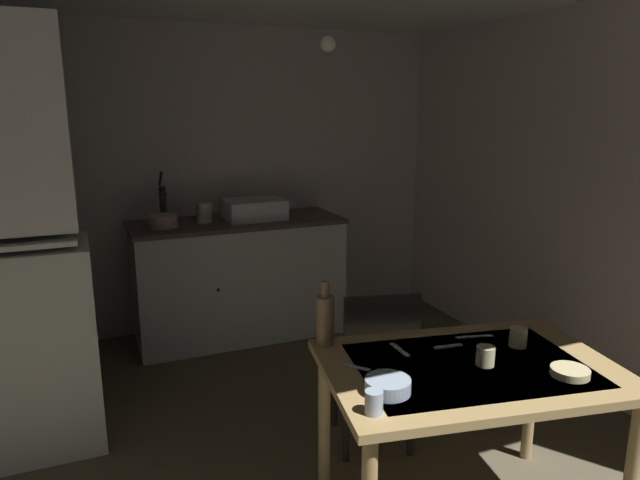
# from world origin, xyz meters

# --- Properties ---
(ground_plane) EXTENTS (4.81, 4.81, 0.00)m
(ground_plane) POSITION_xyz_m (0.00, 0.00, 0.00)
(ground_plane) COLOR brown
(wall_back) EXTENTS (3.91, 0.10, 2.37)m
(wall_back) POSITION_xyz_m (0.00, 1.81, 1.19)
(wall_back) COLOR beige
(wall_back) RESTS_ON ground
(wall_right) EXTENTS (0.10, 3.61, 2.37)m
(wall_right) POSITION_xyz_m (1.96, 0.00, 1.19)
(wall_right) COLOR beige
(wall_right) RESTS_ON ground
(counter_cabinet) EXTENTS (1.59, 0.64, 0.92)m
(counter_cabinet) POSITION_xyz_m (0.13, 1.44, 0.46)
(counter_cabinet) COLOR silver
(counter_cabinet) RESTS_ON ground
(sink_basin) EXTENTS (0.44, 0.34, 0.15)m
(sink_basin) POSITION_xyz_m (0.27, 1.44, 1.00)
(sink_basin) COLOR white
(sink_basin) RESTS_ON counter_cabinet
(hand_pump) EXTENTS (0.05, 0.27, 0.39)m
(hand_pump) POSITION_xyz_m (-0.40, 1.48, 1.09)
(hand_pump) COLOR #232328
(hand_pump) RESTS_ON counter_cabinet
(mixing_bowl_counter) EXTENTS (0.21, 0.21, 0.09)m
(mixing_bowl_counter) POSITION_xyz_m (-0.42, 1.39, 0.97)
(mixing_bowl_counter) COLOR tan
(mixing_bowl_counter) RESTS_ON counter_cabinet
(stoneware_crock) EXTENTS (0.11, 0.11, 0.14)m
(stoneware_crock) POSITION_xyz_m (-0.11, 1.45, 0.99)
(stoneware_crock) COLOR beige
(stoneware_crock) RESTS_ON counter_cabinet
(dining_table) EXTENTS (1.31, 1.00, 0.73)m
(dining_table) POSITION_xyz_m (0.47, -0.97, 0.64)
(dining_table) COLOR tan
(dining_table) RESTS_ON ground
(chair_far_side) EXTENTS (0.49, 0.49, 0.88)m
(chair_far_side) POSITION_xyz_m (0.37, -0.34, 0.47)
(chair_far_side) COLOR black
(chair_far_side) RESTS_ON ground
(serving_bowl_wide) EXTENTS (0.15, 0.15, 0.03)m
(serving_bowl_wide) POSITION_xyz_m (0.77, -1.21, 0.75)
(serving_bowl_wide) COLOR beige
(serving_bowl_wide) RESTS_ON dining_table
(soup_bowl_small) EXTENTS (0.17, 0.17, 0.05)m
(soup_bowl_small) POSITION_xyz_m (0.04, -1.05, 0.76)
(soup_bowl_small) COLOR #9EB2C6
(soup_bowl_small) RESTS_ON dining_table
(mug_dark) EXTENTS (0.08, 0.08, 0.09)m
(mug_dark) POSITION_xyz_m (0.77, -0.91, 0.77)
(mug_dark) COLOR beige
(mug_dark) RESTS_ON dining_table
(teacup_cream) EXTENTS (0.06, 0.06, 0.08)m
(teacup_cream) POSITION_xyz_m (-0.08, -1.16, 0.77)
(teacup_cream) COLOR #9EB2C6
(teacup_cream) RESTS_ON dining_table
(teacup_mint) EXTENTS (0.08, 0.08, 0.08)m
(teacup_mint) POSITION_xyz_m (0.52, -1.00, 0.77)
(teacup_mint) COLOR beige
(teacup_mint) RESTS_ON dining_table
(glass_bottle) EXTENTS (0.08, 0.08, 0.29)m
(glass_bottle) POSITION_xyz_m (0.00, -0.55, 0.85)
(glass_bottle) COLOR olive
(glass_bottle) RESTS_ON dining_table
(table_knife) EXTENTS (0.18, 0.06, 0.00)m
(table_knife) POSITION_xyz_m (0.67, -0.75, 0.73)
(table_knife) COLOR silver
(table_knife) RESTS_ON dining_table
(teaspoon_near_bowl) EXTENTS (0.02, 0.15, 0.00)m
(teaspoon_near_bowl) POSITION_xyz_m (0.27, -0.74, 0.73)
(teaspoon_near_bowl) COLOR beige
(teaspoon_near_bowl) RESTS_ON dining_table
(teaspoon_by_cup) EXTENTS (0.14, 0.04, 0.00)m
(teaspoon_by_cup) POSITION_xyz_m (0.49, -0.79, 0.73)
(teaspoon_by_cup) COLOR beige
(teaspoon_by_cup) RESTS_ON dining_table
(serving_spoon) EXTENTS (0.09, 0.10, 0.00)m
(serving_spoon) POSITION_xyz_m (0.02, -0.82, 0.73)
(serving_spoon) COLOR beige
(serving_spoon) RESTS_ON dining_table
(pendant_bulb) EXTENTS (0.08, 0.08, 0.08)m
(pendant_bulb) POSITION_xyz_m (0.29, 0.08, 2.08)
(pendant_bulb) COLOR #F9EFCC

